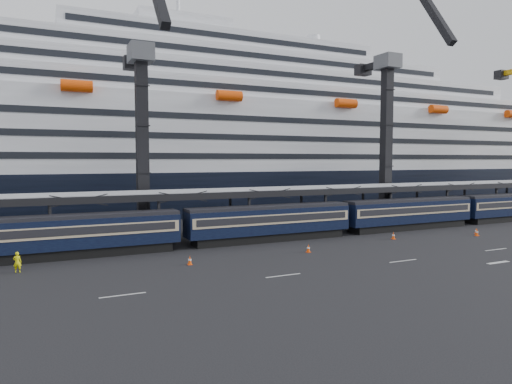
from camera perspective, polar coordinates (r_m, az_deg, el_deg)
ground at (r=46.79m, az=16.34°, el=-7.08°), size 260.00×260.00×0.00m
lane_markings at (r=49.22m, az=27.64°, el=-6.82°), size 111.00×4.27×0.02m
train at (r=51.76m, az=5.11°, el=-3.41°), size 133.05×3.00×4.05m
canopy at (r=57.28m, az=7.13°, el=0.36°), size 130.00×6.25×5.53m
cruise_ship at (r=85.61m, az=-5.04°, el=6.31°), size 214.09×28.84×34.00m
crane_dark_near at (r=54.03m, az=-13.97°, el=7.14°), size 4.50×17.75×35.08m
crane_dark_mid at (r=69.20m, az=16.22°, el=7.57°), size 4.50×18.24×39.64m
worker at (r=40.98m, az=-27.68°, el=-7.77°), size 0.64×0.46×1.66m
traffic_cone_b at (r=39.48m, az=-8.27°, el=-8.43°), size 0.40×0.40×0.79m
traffic_cone_c at (r=44.52m, az=6.56°, el=-6.98°), size 0.41×0.41×0.81m
traffic_cone_d at (r=53.71m, az=16.79°, el=-5.22°), size 0.42×0.42×0.84m
traffic_cone_e at (r=61.17m, az=25.81°, el=-4.39°), size 0.36×0.36×0.72m
traffic_cone_f at (r=59.58m, az=25.89°, el=-4.55°), size 0.43×0.43×0.86m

